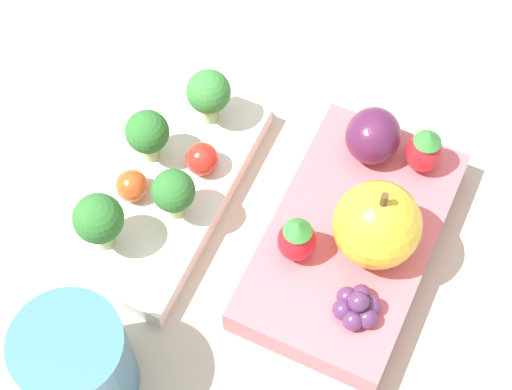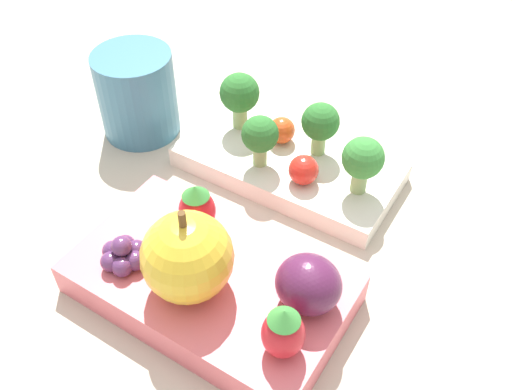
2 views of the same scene
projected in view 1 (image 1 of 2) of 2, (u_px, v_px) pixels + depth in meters
ground_plane at (251, 216)px, 0.63m from camera, size 4.00×4.00×0.00m
bento_box_savoury at (163, 190)px, 0.63m from camera, size 0.19×0.11×0.02m
bento_box_fruit at (352, 235)px, 0.60m from camera, size 0.20×0.13×0.03m
broccoli_floret_0 at (148, 133)px, 0.60m from camera, size 0.03×0.03×0.05m
broccoli_floret_1 at (99, 220)px, 0.57m from camera, size 0.03×0.03×0.05m
broccoli_floret_2 at (174, 192)px, 0.58m from camera, size 0.03×0.03×0.05m
broccoli_floret_3 at (209, 93)px, 0.62m from camera, size 0.03×0.03×0.05m
cherry_tomato_0 at (132, 186)px, 0.60m from camera, size 0.02×0.02×0.02m
cherry_tomato_1 at (202, 159)px, 0.61m from camera, size 0.02×0.02×0.02m
apple at (377, 225)px, 0.56m from camera, size 0.06×0.06×0.07m
strawberry_0 at (425, 150)px, 0.60m from camera, size 0.03×0.03×0.04m
strawberry_1 at (297, 239)px, 0.57m from camera, size 0.03×0.03×0.04m
plum at (373, 136)px, 0.60m from camera, size 0.04×0.04×0.04m
grape_cluster at (357, 307)px, 0.55m from camera, size 0.03×0.03×0.02m
drinking_cup at (77, 363)px, 0.53m from camera, size 0.07×0.07×0.08m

